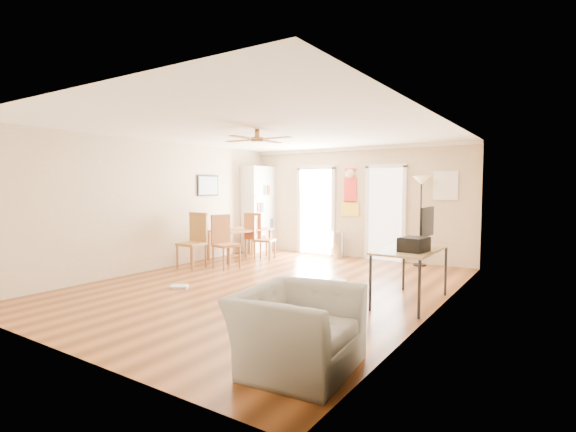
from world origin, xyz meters
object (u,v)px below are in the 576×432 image
Objects in this scene: wastebasket_a at (338,289)px; armchair at (298,329)px; dining_chair_right_b at (226,242)px; dining_chair_right_a at (265,238)px; computer_desk at (410,276)px; printer at (414,244)px; trash_can at (338,244)px; dining_chair_near at (191,241)px; dining_chair_far at (256,235)px; bookshelf at (259,209)px; dining_table at (240,244)px; torchiere_lamp at (421,221)px.

armchair reaches higher than wastebasket_a.
armchair is at bearing -115.47° from dining_chair_right_b.
computer_desk is (3.93, -1.79, -0.11)m from dining_chair_right_a.
armchair is at bearing -89.26° from printer.
dining_chair_right_b is 1.77× the size of trash_can.
dining_chair_right_a is at bearing 65.13° from dining_chair_near.
dining_chair_near is 2.94× the size of printer.
dining_chair_right_a is 0.89× the size of dining_chair_near.
printer is 1.34× the size of wastebasket_a.
dining_chair_far is 4.08m from wastebasket_a.
bookshelf is 3.56× the size of trash_can.
computer_desk is 3.85× the size of printer.
printer is (4.60, -1.82, 0.54)m from dining_table.
trash_can is (1.28, 1.17, -0.20)m from dining_chair_right_a.
torchiere_lamp reaches higher than dining_chair_far.
bookshelf reaches higher than armchair.
armchair is (0.79, -2.41, 0.22)m from wastebasket_a.
bookshelf is 2.18× the size of dining_chair_right_a.
wastebasket_a is (-0.25, -3.35, -0.80)m from torchiere_lamp.
dining_table is 1.23× the size of dining_chair_near.
armchair is (4.12, -4.73, -0.16)m from dining_chair_far.
bookshelf is 1.48× the size of computer_desk.
armchair is at bearing -45.26° from dining_table.
computer_desk is (4.48, -1.55, 0.05)m from dining_table.
computer_desk is at bearing -19.09° from dining_table.
printer reaches higher than armchair.
wastebasket_a is at bearing -28.83° from dining_table.
armchair is (-0.18, -2.79, -0.03)m from computer_desk.
dining_table is at bearing -159.31° from torchiere_lamp.
dining_table reaches higher than trash_can.
wastebasket_a is at bearing -94.26° from torchiere_lamp.
dining_chair_right_b is 1.52m from dining_chair_far.
torchiere_lamp reaches higher than armchair.
bookshelf is 1.16× the size of torchiere_lamp.
dining_chair_far is (0.29, 1.81, -0.04)m from dining_chair_near.
dining_chair_right_a is at bearing -43.77° from bookshelf.
bookshelf reaches higher than wastebasket_a.
dining_table is 1.31× the size of dining_chair_far.
armchair is at bearing 116.84° from dining_chair_far.
dining_chair_far is 1.95m from trash_can.
printer is 2.59m from armchair.
printer is at bearing 6.18° from wastebasket_a.
dining_chair_right_b is 4.97m from armchair.
dining_chair_near is 3.44m from trash_can.
dining_chair_near is 3.68m from wastebasket_a.
dining_table is 4.84× the size of wastebasket_a.
dining_chair_right_b is 0.74× the size of computer_desk.
dining_table is 4.07m from torchiere_lamp.
computer_desk reaches higher than trash_can.
dining_chair_right_a is 0.92× the size of dining_chair_right_b.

